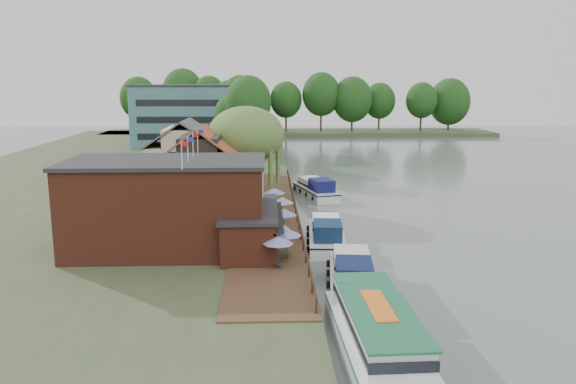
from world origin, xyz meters
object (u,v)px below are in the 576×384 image
object	(u,v)px
cruiser_1	(327,231)
umbrella_3	(284,222)
willow	(246,152)
cottage_a	(201,168)
umbrella_0	(278,252)
cruiser_0	(352,271)
umbrella_5	(282,209)
swan	(373,300)
cruiser_2	(316,187)
pub	(192,205)
umbrella_2	(275,236)
umbrella_4	(270,214)
umbrella_6	(274,199)
umbrella_1	(287,244)
cottage_b	(186,155)
hotel_block	(198,115)
tour_boat	(381,338)
cottage_c	(225,146)

from	to	relation	value
cruiser_1	umbrella_3	bearing A→B (deg)	-167.18
willow	cottage_a	bearing A→B (deg)	-131.99
umbrella_0	cruiser_0	size ratio (longest dim) A/B	0.22
umbrella_5	swan	size ratio (longest dim) A/B	5.40
cruiser_0	cruiser_2	xyz separation A→B (m)	(0.08, 31.02, -0.04)
pub	umbrella_2	distance (m)	6.99
umbrella_4	swan	size ratio (longest dim) A/B	5.40
willow	umbrella_5	size ratio (longest dim) A/B	4.39
willow	umbrella_2	bearing A→B (deg)	-81.77
umbrella_6	umbrella_1	bearing A→B (deg)	-87.11
swan	cruiser_0	bearing A→B (deg)	110.75
pub	cottage_a	distance (m)	15.05
cottage_b	umbrella_3	xyz separation A→B (m)	(11.27, -21.54, -2.96)
cottage_a	cottage_b	xyz separation A→B (m)	(-3.00, 10.00, 0.00)
hotel_block	willow	size ratio (longest dim) A/B	2.44
tour_boat	cruiser_1	bearing A→B (deg)	89.40
cottage_b	umbrella_2	world-z (taller)	cottage_b
cruiser_1	tour_boat	bearing A→B (deg)	-84.63
pub	cottage_c	bearing A→B (deg)	90.00
cruiser_2	swan	world-z (taller)	cruiser_2
cottage_b	umbrella_0	xyz separation A→B (m)	(10.66, -30.07, -2.96)
umbrella_1	umbrella_6	xyz separation A→B (m)	(-0.80, 15.78, 0.00)
umbrella_6	umbrella_2	bearing A→B (deg)	-90.11
hotel_block	swan	distance (m)	82.92
umbrella_1	cruiser_2	world-z (taller)	umbrella_1
cruiser_2	umbrella_2	bearing A→B (deg)	-117.65
cottage_b	umbrella_5	world-z (taller)	cottage_b
cottage_c	umbrella_3	world-z (taller)	cottage_c
willow	cottage_b	bearing A→B (deg)	146.31
willow	cruiser_0	size ratio (longest dim) A/B	0.98
cottage_a	umbrella_4	xyz separation A→B (m)	(7.16, -8.54, -2.96)
umbrella_1	umbrella_4	distance (m)	9.49
umbrella_5	cruiser_2	xyz separation A→B (m)	(4.59, 16.37, -1.01)
cottage_c	umbrella_2	xyz separation A→B (m)	(6.52, -34.87, -2.96)
tour_boat	umbrella_2	bearing A→B (deg)	105.35
umbrella_2	umbrella_5	world-z (taller)	same
hotel_block	umbrella_0	distance (m)	77.62
pub	cruiser_2	world-z (taller)	pub
umbrella_3	umbrella_6	xyz separation A→B (m)	(-0.73, 9.37, 0.00)
willow	umbrella_3	distance (m)	17.42
umbrella_4	cottage_c	bearing A→B (deg)	102.61
hotel_block	umbrella_0	bearing A→B (deg)	-79.09
umbrella_4	umbrella_6	size ratio (longest dim) A/B	1.00
cruiser_2	cruiser_0	bearing A→B (deg)	-105.95
umbrella_3	cruiser_2	size ratio (longest dim) A/B	0.23
cottage_a	pub	bearing A→B (deg)	-86.19
umbrella_1	cruiser_1	world-z (taller)	umbrella_1
cruiser_0	umbrella_4	bearing A→B (deg)	119.57
cruiser_1	tour_boat	distance (m)	21.17
cottage_c	umbrella_4	distance (m)	28.38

